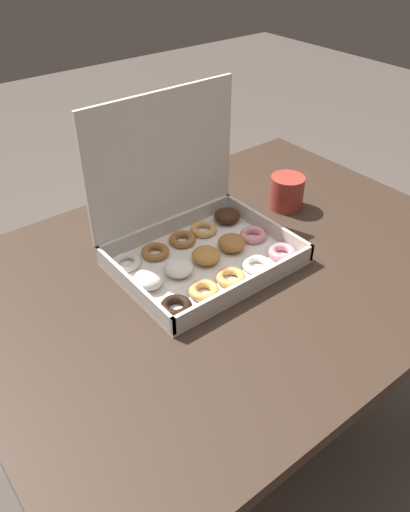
# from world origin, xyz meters

# --- Properties ---
(ground_plane) EXTENTS (8.00, 8.00, 0.00)m
(ground_plane) POSITION_xyz_m (0.00, 0.00, 0.00)
(ground_plane) COLOR #564C44
(dining_table) EXTENTS (1.10, 0.81, 0.74)m
(dining_table) POSITION_xyz_m (0.00, 0.00, 0.64)
(dining_table) COLOR #38281E
(dining_table) RESTS_ON ground_plane
(donut_box) EXTENTS (0.36, 0.28, 0.33)m
(donut_box) POSITION_xyz_m (-0.05, 0.07, 0.81)
(donut_box) COLOR silver
(donut_box) RESTS_ON dining_table
(coffee_mug) EXTENTS (0.08, 0.08, 0.08)m
(coffee_mug) POSITION_xyz_m (0.26, 0.09, 0.79)
(coffee_mug) COLOR #A3382D
(coffee_mug) RESTS_ON dining_table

